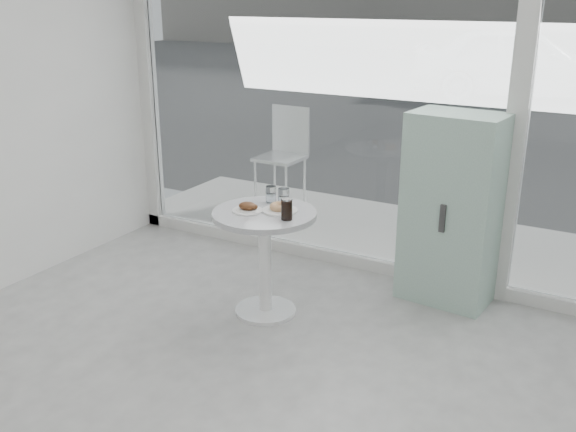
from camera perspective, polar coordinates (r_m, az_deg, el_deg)
The scene contains 11 objects.
storefront at distance 4.93m, azimuth 10.56°, elevation 13.36°, with size 5.00×0.14×3.00m.
main_table at distance 4.47m, azimuth -2.08°, elevation -2.27°, with size 0.72×0.72×0.77m.
patio_deck at distance 6.09m, azimuth 11.47°, elevation -2.00°, with size 5.60×1.60×0.05m, color beige.
mint_cabinet at distance 4.79m, azimuth 14.34°, elevation 0.57°, with size 0.69×0.49×1.41m.
patio_chair at distance 6.76m, azimuth -0.32°, elevation 5.92°, with size 0.46×0.46×1.03m.
car_white at distance 15.09m, azimuth 19.92°, elevation 12.71°, with size 1.84×4.57×1.56m, color silver.
plate_fritter at distance 4.39m, azimuth -3.57°, elevation 0.72°, with size 0.21×0.21×0.07m.
plate_donut at distance 4.39m, azimuth -0.73°, elevation 0.70°, with size 0.24×0.24×0.06m.
water_tumbler_a at distance 4.58m, azimuth -1.53°, elevation 1.86°, with size 0.07×0.07×0.12m.
water_tumbler_b at distance 4.50m, azimuth -0.38°, elevation 1.60°, with size 0.08×0.08×0.13m.
cola_glass at distance 4.21m, azimuth -0.11°, elevation 0.59°, with size 0.08×0.08×0.15m.
Camera 1 is at (1.69, -1.64, 2.18)m, focal length 40.00 mm.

